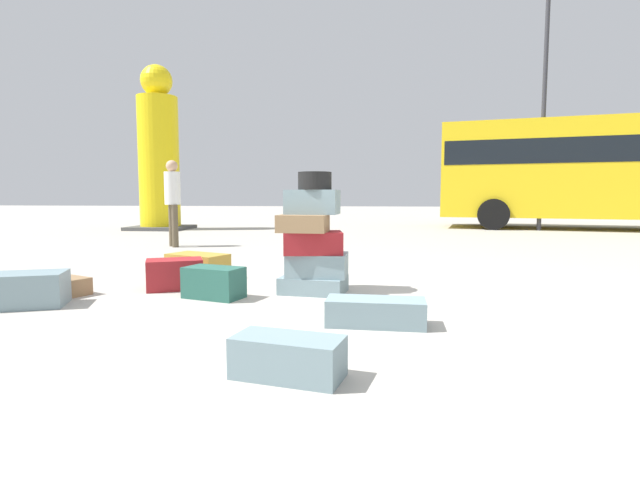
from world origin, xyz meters
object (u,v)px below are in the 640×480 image
at_px(suitcase_teal_upright_blue, 214,282).
at_px(suitcase_slate_behind_tower, 376,312).
at_px(yellow_dummy_statue, 159,157).
at_px(suitcase_tower, 313,241).
at_px(suitcase_tan_left_side, 198,266).
at_px(suitcase_maroon_foreground_near, 175,274).
at_px(parked_bus, 596,167).
at_px(suitcase_brown_right_side, 56,285).
at_px(suitcase_slate_foreground_far, 23,290).
at_px(suitcase_slate_white_trunk, 288,357).
at_px(lamp_post, 545,71).
at_px(person_bearded_onlooker, 173,195).

distance_m(suitcase_teal_upright_blue, suitcase_slate_behind_tower, 1.76).
height_order(suitcase_teal_upright_blue, yellow_dummy_statue, yellow_dummy_statue).
bearing_deg(suitcase_tower, suitcase_tan_left_side, 155.64).
bearing_deg(suitcase_maroon_foreground_near, parked_bus, 25.69).
bearing_deg(suitcase_brown_right_side, suitcase_slate_foreground_far, -56.32).
height_order(suitcase_tan_left_side, parked_bus, parked_bus).
xyz_separation_m(suitcase_slate_white_trunk, yellow_dummy_statue, (-5.84, 10.95, 2.00)).
height_order(parked_bus, lamp_post, lamp_post).
height_order(suitcase_tower, suitcase_teal_upright_blue, suitcase_tower).
bearing_deg(lamp_post, parked_bus, 22.65).
height_order(suitcase_tower, suitcase_brown_right_side, suitcase_tower).
distance_m(suitcase_brown_right_side, parked_bus, 14.38).
relative_size(yellow_dummy_statue, parked_bus, 0.53).
relative_size(suitcase_slate_behind_tower, person_bearded_onlooker, 0.45).
relative_size(suitcase_slate_white_trunk, yellow_dummy_statue, 0.13).
relative_size(suitcase_maroon_foreground_near, person_bearded_onlooker, 0.34).
bearing_deg(suitcase_teal_upright_blue, suitcase_maroon_foreground_near, 162.42).
relative_size(suitcase_tan_left_side, parked_bus, 0.08).
relative_size(suitcase_tower, suitcase_maroon_foreground_near, 2.16).
bearing_deg(suitcase_maroon_foreground_near, yellow_dummy_statue, 91.39).
bearing_deg(suitcase_tower, yellow_dummy_statue, 123.30).
bearing_deg(suitcase_tower, suitcase_teal_upright_blue, -157.65).
relative_size(suitcase_tower, person_bearded_onlooker, 0.74).
relative_size(yellow_dummy_statue, lamp_post, 0.69).
distance_m(suitcase_brown_right_side, suitcase_teal_upright_blue, 1.67).
height_order(suitcase_maroon_foreground_near, yellow_dummy_statue, yellow_dummy_statue).
bearing_deg(suitcase_maroon_foreground_near, suitcase_brown_right_side, 174.09).
bearing_deg(parked_bus, suitcase_tan_left_side, -119.73).
bearing_deg(lamp_post, person_bearded_onlooker, -147.64).
bearing_deg(suitcase_slate_behind_tower, suitcase_brown_right_side, 167.53).
bearing_deg(suitcase_slate_behind_tower, suitcase_maroon_foreground_near, 152.53).
bearing_deg(suitcase_tan_left_side, suitcase_maroon_foreground_near, -67.65).
xyz_separation_m(suitcase_tower, suitcase_tan_left_side, (-1.49, 0.67, -0.38)).
distance_m(suitcase_slate_foreground_far, suitcase_slate_white_trunk, 3.00).
relative_size(suitcase_slate_behind_tower, lamp_post, 0.11).
bearing_deg(suitcase_teal_upright_blue, suitcase_slate_behind_tower, -10.49).
xyz_separation_m(suitcase_tower, lamp_post, (5.25, 9.46, 3.89)).
bearing_deg(suitcase_slate_foreground_far, yellow_dummy_statue, 87.28).
height_order(suitcase_brown_right_side, lamp_post, lamp_post).
distance_m(suitcase_tower, yellow_dummy_statue, 10.45).
bearing_deg(person_bearded_onlooker, suitcase_tower, 0.13).
bearing_deg(yellow_dummy_statue, suitcase_teal_upright_blue, -62.23).
bearing_deg(suitcase_slate_behind_tower, person_bearded_onlooker, 128.56).
bearing_deg(suitcase_slate_foreground_far, suitcase_brown_right_side, 78.45).
distance_m(suitcase_teal_upright_blue, yellow_dummy_statue, 10.38).
xyz_separation_m(suitcase_teal_upright_blue, suitcase_maroon_foreground_near, (-0.56, 0.39, 0.01)).
bearing_deg(lamp_post, suitcase_brown_right_side, -128.59).
bearing_deg(suitcase_tan_left_side, parked_bus, 70.64).
relative_size(suitcase_tower, suitcase_teal_upright_blue, 2.20).
bearing_deg(suitcase_teal_upright_blue, person_bearded_onlooker, 134.73).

